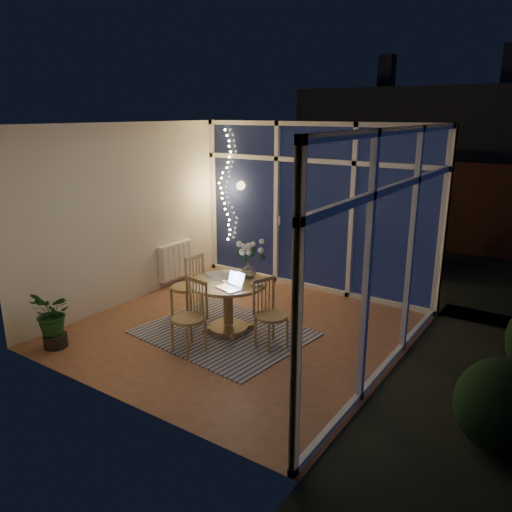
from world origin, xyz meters
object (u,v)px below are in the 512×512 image
(chair_right, at_px, (271,315))
(chair_front, at_px, (188,317))
(potted_plant, at_px, (53,318))
(chair_left, at_px, (186,286))
(laptop, at_px, (229,280))
(flower_vase, at_px, (249,270))
(dining_table, at_px, (228,306))

(chair_right, distance_m, chair_front, 0.98)
(chair_front, xyz_separation_m, potted_plant, (-1.42, -0.81, -0.06))
(chair_left, relative_size, laptop, 3.11)
(chair_right, relative_size, potted_plant, 1.13)
(flower_vase, height_order, potted_plant, flower_vase)
(chair_left, xyz_separation_m, chair_front, (0.70, -0.75, -0.03))
(potted_plant, bearing_deg, chair_right, 33.47)
(chair_left, distance_m, chair_right, 1.45)
(chair_front, relative_size, flower_vase, 4.20)
(chair_left, relative_size, potted_plant, 1.23)
(chair_left, bearing_deg, flower_vase, 109.20)
(chair_front, bearing_deg, laptop, 78.34)
(chair_right, xyz_separation_m, laptop, (-0.54, -0.11, 0.36))
(chair_front, height_order, flower_vase, flower_vase)
(chair_left, distance_m, laptop, 0.99)
(flower_vase, relative_size, potted_plant, 0.28)
(laptop, height_order, flower_vase, laptop)
(flower_vase, bearing_deg, potted_plant, -131.08)
(laptop, relative_size, flower_vase, 1.43)
(dining_table, bearing_deg, laptop, -49.28)
(chair_left, relative_size, chair_right, 1.09)
(flower_vase, bearing_deg, chair_right, -32.87)
(chair_left, distance_m, potted_plant, 1.72)
(dining_table, height_order, chair_right, chair_right)
(dining_table, relative_size, chair_left, 1.06)
(chair_left, bearing_deg, potted_plant, -22.24)
(dining_table, relative_size, laptop, 3.29)
(chair_right, height_order, flower_vase, flower_vase)
(chair_front, bearing_deg, potted_plant, -139.94)
(laptop, bearing_deg, chair_front, -95.98)
(chair_front, xyz_separation_m, laptop, (0.21, 0.52, 0.34))
(dining_table, distance_m, chair_front, 0.73)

